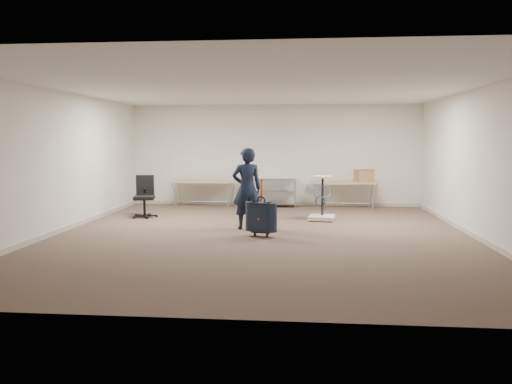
# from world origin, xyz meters

# --- Properties ---
(ground) EXTENTS (9.00, 9.00, 0.00)m
(ground) POSITION_xyz_m (0.00, 0.00, 0.00)
(ground) COLOR #4B3C2D
(ground) RESTS_ON ground
(room_shell) EXTENTS (8.00, 9.00, 9.00)m
(room_shell) POSITION_xyz_m (0.00, 1.38, 0.05)
(room_shell) COLOR white
(room_shell) RESTS_ON ground
(folding_table_left) EXTENTS (1.80, 0.75, 0.73)m
(folding_table_left) POSITION_xyz_m (-1.90, 3.95, 0.68)
(folding_table_left) COLOR #9C7D5F
(folding_table_left) RESTS_ON ground
(folding_table_right) EXTENTS (1.80, 0.75, 0.73)m
(folding_table_right) POSITION_xyz_m (1.90, 3.95, 0.68)
(folding_table_right) COLOR #9C7D5F
(folding_table_right) RESTS_ON ground
(wire_shelf) EXTENTS (1.22, 0.47, 0.80)m
(wire_shelf) POSITION_xyz_m (0.00, 4.20, 0.44)
(wire_shelf) COLOR silver
(wire_shelf) RESTS_ON ground
(person) EXTENTS (0.70, 0.55, 1.68)m
(person) POSITION_xyz_m (-0.36, 0.73, 0.84)
(person) COLOR black
(person) RESTS_ON ground
(suitcase) EXTENTS (0.45, 0.34, 1.10)m
(suitcase) POSITION_xyz_m (-0.00, -0.08, 0.37)
(suitcase) COLOR black
(suitcase) RESTS_ON ground
(office_chair) EXTENTS (0.60, 0.60, 0.99)m
(office_chair) POSITION_xyz_m (-2.95, 2.05, 0.30)
(office_chair) COLOR black
(office_chair) RESTS_ON ground
(equipment_cart) EXTENTS (0.64, 0.64, 1.02)m
(equipment_cart) POSITION_xyz_m (1.23, 1.97, 0.27)
(equipment_cart) COLOR #F0E5CE
(equipment_cart) RESTS_ON ground
(cardboard_box) EXTENTS (0.52, 0.46, 0.33)m
(cardboard_box) POSITION_xyz_m (2.40, 3.95, 0.89)
(cardboard_box) COLOR brown
(cardboard_box) RESTS_ON folding_table_right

